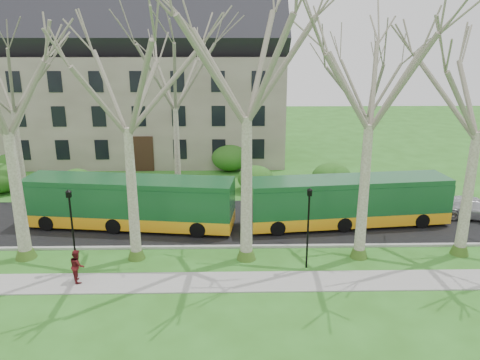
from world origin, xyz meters
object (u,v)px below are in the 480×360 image
(bus_follow, at_px, (348,201))
(pedestrian_b, at_px, (77,266))
(bus_lead, at_px, (129,202))
(sedan, at_px, (474,208))

(bus_follow, distance_m, pedestrian_b, 16.65)
(bus_lead, relative_size, sedan, 2.79)
(bus_lead, distance_m, sedan, 22.62)
(bus_lead, xyz_separation_m, sedan, (22.58, 1.01, -0.96))
(bus_lead, bearing_deg, bus_follow, 7.69)
(bus_follow, bearing_deg, sedan, -0.03)
(pedestrian_b, bearing_deg, bus_follow, -90.53)
(bus_follow, bearing_deg, pedestrian_b, -161.07)
(bus_lead, relative_size, pedestrian_b, 7.89)
(sedan, relative_size, pedestrian_b, 2.83)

